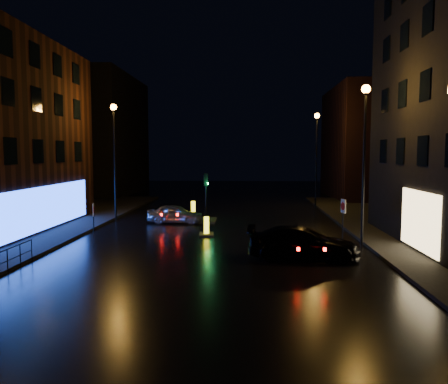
# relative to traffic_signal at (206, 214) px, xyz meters

# --- Properties ---
(ground) EXTENTS (120.00, 120.00, 0.00)m
(ground) POSITION_rel_traffic_signal_xyz_m (1.20, -14.00, -0.50)
(ground) COLOR black
(ground) RESTS_ON ground
(building_far_left) EXTENTS (8.00, 16.00, 14.00)m
(building_far_left) POSITION_rel_traffic_signal_xyz_m (-14.80, 21.00, 6.50)
(building_far_left) COLOR black
(building_far_left) RESTS_ON ground
(building_far_right) EXTENTS (8.00, 14.00, 12.00)m
(building_far_right) POSITION_rel_traffic_signal_xyz_m (16.20, 18.00, 5.50)
(building_far_right) COLOR black
(building_far_right) RESTS_ON ground
(street_lamp_lfar) EXTENTS (0.44, 0.44, 8.37)m
(street_lamp_lfar) POSITION_rel_traffic_signal_xyz_m (-6.60, -0.00, 5.06)
(street_lamp_lfar) COLOR black
(street_lamp_lfar) RESTS_ON ground
(street_lamp_rnear) EXTENTS (0.44, 0.44, 8.37)m
(street_lamp_rnear) POSITION_rel_traffic_signal_xyz_m (9.00, -8.00, 5.06)
(street_lamp_rnear) COLOR black
(street_lamp_rnear) RESTS_ON ground
(street_lamp_rfar) EXTENTS (0.44, 0.44, 8.37)m
(street_lamp_rfar) POSITION_rel_traffic_signal_xyz_m (9.00, 8.00, 5.06)
(street_lamp_rfar) COLOR black
(street_lamp_rfar) RESTS_ON ground
(traffic_signal) EXTENTS (1.40, 2.40, 3.45)m
(traffic_signal) POSITION_rel_traffic_signal_xyz_m (0.00, 0.00, 0.00)
(traffic_signal) COLOR black
(traffic_signal) RESTS_ON ground
(silver_hatchback) EXTENTS (3.89, 1.69, 1.31)m
(silver_hatchback) POSITION_rel_traffic_signal_xyz_m (-2.07, -0.96, 0.15)
(silver_hatchback) COLOR #B2B5BA
(silver_hatchback) RESTS_ON ground
(dark_sedan) EXTENTS (5.27, 2.46, 1.49)m
(dark_sedan) POSITION_rel_traffic_signal_xyz_m (5.56, -10.93, 0.24)
(dark_sedan) COLOR black
(dark_sedan) RESTS_ON ground
(bollard_near) EXTENTS (0.97, 1.36, 1.12)m
(bollard_near) POSITION_rel_traffic_signal_xyz_m (0.55, -5.40, -0.26)
(bollard_near) COLOR black
(bollard_near) RESTS_ON ground
(bollard_far) EXTENTS (1.31, 1.53, 1.13)m
(bollard_far) POSITION_rel_traffic_signal_xyz_m (-1.31, 2.92, -0.26)
(bollard_far) COLOR black
(bollard_far) RESTS_ON ground
(road_sign_left) EXTENTS (0.18, 0.50, 2.10)m
(road_sign_left) POSITION_rel_traffic_signal_xyz_m (-5.58, -7.37, 1.07)
(road_sign_left) COLOR black
(road_sign_left) RESTS_ON ground
(road_sign_right) EXTENTS (0.18, 0.57, 2.35)m
(road_sign_right) POSITION_rel_traffic_signal_xyz_m (8.28, -6.70, 1.26)
(road_sign_right) COLOR black
(road_sign_right) RESTS_ON ground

